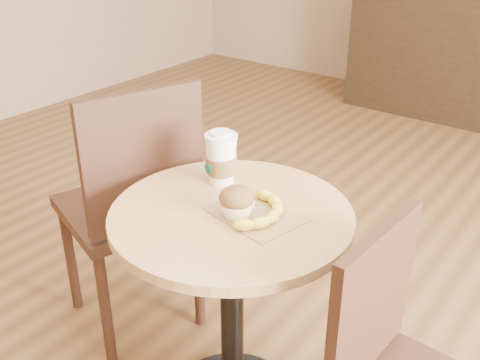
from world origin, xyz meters
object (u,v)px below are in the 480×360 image
at_px(cafe_table, 232,279).
at_px(chair_left, 134,203).
at_px(muffin, 237,202).
at_px(banana, 260,211).
at_px(coffee_cup, 221,160).

distance_m(cafe_table, chair_left, 0.54).
bearing_deg(chair_left, cafe_table, 97.49).
relative_size(cafe_table, muffin, 7.72).
xyz_separation_m(cafe_table, chair_left, (-0.53, 0.11, 0.03)).
bearing_deg(banana, chair_left, 159.49).
bearing_deg(muffin, cafe_table, 153.33).
bearing_deg(chair_left, banana, 100.99).
distance_m(cafe_table, muffin, 0.28).
bearing_deg(chair_left, muffin, 96.63).
relative_size(muffin, banana, 0.43).
height_order(cafe_table, coffee_cup, coffee_cup).
relative_size(cafe_table, banana, 3.35).
bearing_deg(cafe_table, chair_left, 167.97).
distance_m(cafe_table, banana, 0.26).
relative_size(cafe_table, chair_left, 0.75).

